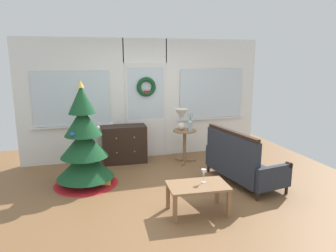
# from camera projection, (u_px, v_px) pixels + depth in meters

# --- Properties ---
(ground_plane) EXTENTS (6.76, 6.76, 0.00)m
(ground_plane) POSITION_uv_depth(u_px,v_px,m) (175.00, 193.00, 5.20)
(ground_plane) COLOR brown
(back_wall_with_door) EXTENTS (5.20, 0.19, 2.55)m
(back_wall_with_door) POSITION_uv_depth(u_px,v_px,m) (146.00, 99.00, 6.87)
(back_wall_with_door) COLOR white
(back_wall_with_door) RESTS_ON ground
(christmas_tree) EXTENTS (1.10, 1.10, 1.80)m
(christmas_tree) POSITION_uv_depth(u_px,v_px,m) (84.00, 149.00, 5.42)
(christmas_tree) COLOR #4C331E
(christmas_tree) RESTS_ON ground
(dresser_cabinet) EXTENTS (0.92, 0.47, 0.78)m
(dresser_cabinet) POSITION_uv_depth(u_px,v_px,m) (124.00, 144.00, 6.64)
(dresser_cabinet) COLOR black
(dresser_cabinet) RESTS_ON ground
(settee_sofa) EXTENTS (0.91, 1.60, 0.96)m
(settee_sofa) POSITION_uv_depth(u_px,v_px,m) (240.00, 162.00, 5.53)
(settee_sofa) COLOR black
(settee_sofa) RESTS_ON ground
(side_table) EXTENTS (0.50, 0.48, 0.69)m
(side_table) POSITION_uv_depth(u_px,v_px,m) (185.00, 139.00, 6.61)
(side_table) COLOR #8E6642
(side_table) RESTS_ON ground
(table_lamp) EXTENTS (0.28, 0.28, 0.44)m
(table_lamp) POSITION_uv_depth(u_px,v_px,m) (181.00, 116.00, 6.53)
(table_lamp) COLOR silver
(table_lamp) RESTS_ON side_table
(flower_vase) EXTENTS (0.11, 0.10, 0.35)m
(flower_vase) POSITION_uv_depth(u_px,v_px,m) (190.00, 125.00, 6.52)
(flower_vase) COLOR #99ADBC
(flower_vase) RESTS_ON side_table
(coffee_table) EXTENTS (0.88, 0.58, 0.42)m
(coffee_table) POSITION_uv_depth(u_px,v_px,m) (198.00, 189.00, 4.47)
(coffee_table) COLOR #8E6642
(coffee_table) RESTS_ON ground
(wine_glass) EXTENTS (0.08, 0.08, 0.20)m
(wine_glass) POSITION_uv_depth(u_px,v_px,m) (204.00, 173.00, 4.51)
(wine_glass) COLOR silver
(wine_glass) RESTS_ON coffee_table
(gift_box) EXTENTS (0.16, 0.15, 0.16)m
(gift_box) POSITION_uv_depth(u_px,v_px,m) (106.00, 181.00, 5.48)
(gift_box) COLOR #D8C64C
(gift_box) RESTS_ON ground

